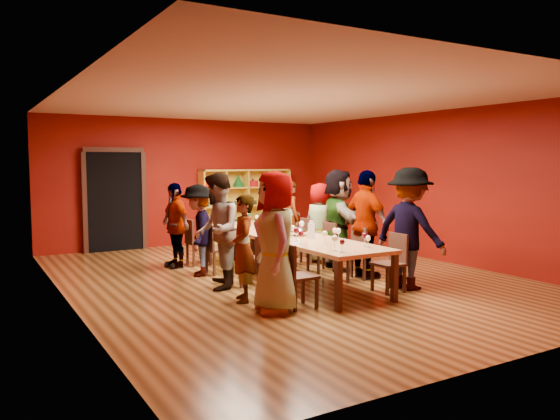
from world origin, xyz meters
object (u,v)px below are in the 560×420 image
Objects in this scene: shelving_unit at (245,202)px; chair_person_left_0 at (294,272)px; chair_person_left_1 at (269,264)px; wine_bottle at (249,220)px; chair_person_right_3 at (302,239)px; chair_person_left_3 at (215,246)px; person_right_0 at (410,229)px; chair_person_right_1 at (354,251)px; person_right_4 at (291,219)px; tasting_table at (286,237)px; person_right_2 at (338,220)px; person_left_3 at (198,230)px; chair_person_right_0 at (393,259)px; person_left_4 at (175,225)px; chair_person_right_2 at (325,244)px; person_right_3 at (320,223)px; person_left_0 at (276,242)px; person_left_2 at (217,231)px; person_left_1 at (243,248)px; spittoon_bowl at (298,232)px; person_right_1 at (366,224)px; chair_person_right_4 at (280,234)px; chair_person_left_2 at (241,255)px; chair_person_left_4 at (195,240)px.

shelving_unit reaches higher than chair_person_left_0.
wine_bottle reaches higher than chair_person_left_1.
chair_person_right_3 is (1.82, 2.65, 0.00)m from chair_person_left_0.
chair_person_left_1 is 1.97m from chair_person_left_3.
person_right_0 is 2.13× the size of chair_person_right_3.
chair_person_right_1 is 0.56× the size of person_right_4.
tasting_table is 1.24m from person_right_2.
chair_person_right_0 is (2.13, -2.58, -0.30)m from person_left_3.
shelving_unit is 1.51× the size of person_left_4.
person_right_0 reaches higher than chair_person_right_2.
tasting_table is at bearing 108.46° from person_right_3.
person_right_0 is (2.45, 0.08, 0.02)m from person_left_0.
person_right_0 reaches higher than shelving_unit.
tasting_table is 2.48× the size of person_left_2.
chair_person_right_0 is 2.83× the size of wine_bottle.
tasting_table is 1.30m from chair_person_right_3.
tasting_table is 1.40m from chair_person_left_1.
chair_person_right_1 is (0.00, 0.95, 0.00)m from chair_person_right_0.
person_left_1 is 0.97× the size of person_right_3.
person_left_4 is (-1.30, 1.88, 0.10)m from tasting_table.
person_right_4 is (2.39, 0.81, 0.00)m from person_left_3.
spittoon_bowl reaches higher than chair_person_right_0.
spittoon_bowl is (0.09, -0.24, 0.12)m from tasting_table.
tasting_table is at bearing -45.34° from chair_person_left_3.
person_right_0 is 1.03× the size of person_right_1.
person_right_2 reaches higher than chair_person_right_4.
chair_person_left_3 is at bearing 90.00° from chair_person_left_1.
chair_person_left_2 is (0.00, 1.60, 0.00)m from chair_person_left_0.
person_left_3 is (-0.31, 2.66, 0.30)m from chair_person_left_0.
chair_person_right_3 is (1.82, 1.96, 0.00)m from chair_person_left_1.
person_right_4 is at bearing -9.32° from person_right_0.
person_left_3 is 5.07× the size of wine_bottle.
person_right_3 is (2.24, 1.96, 0.29)m from chair_person_left_1.
person_right_3 is at bearing 112.50° from person_left_3.
person_right_1 is (2.08, -1.63, 0.43)m from chair_person_left_3.
chair_person_right_0 is at bearing -54.81° from chair_person_left_3.
spittoon_bowl is at bearing 117.05° from person_right_3.
tasting_table is at bearing 48.97° from chair_person_left_1.
chair_person_right_2 is 1.62m from wine_bottle.
person_left_4 is at bearing 73.22° from person_right_2.
chair_person_left_4 is (0.00, 2.92, 0.00)m from chair_person_left_1.
person_left_2 is at bearing -140.15° from chair_person_right_4.
shelving_unit is 2.60m from person_right_4.
chair_person_left_2 is (0.00, 0.91, 0.00)m from chair_person_left_1.
person_left_0 is at bearing 145.85° from person_right_2.
chair_person_right_0 is at bearing -171.59° from person_right_2.
chair_person_right_3 is (2.24, 1.05, -0.41)m from person_left_2.
wine_bottle is (-1.16, 1.32, -0.06)m from person_right_2.
person_left_4 is at bearing 141.83° from chair_person_right_2.
chair_person_left_2 and chair_person_right_1 have the same top height.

